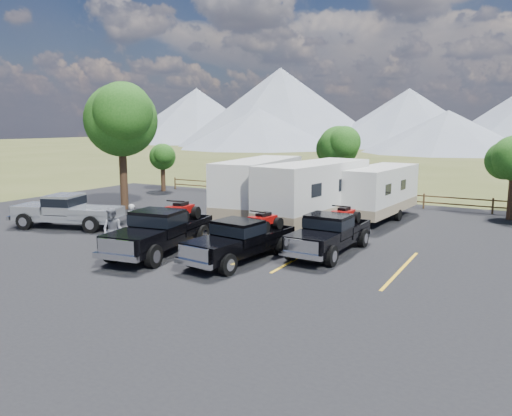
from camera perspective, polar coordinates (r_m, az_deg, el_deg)
The scene contains 17 objects.
ground at distance 18.13m, azimuth -5.83°, elevation -7.64°, with size 320.00×320.00×0.00m, color #454E21.
asphalt_lot at distance 20.55m, azimuth -1.01°, elevation -5.47°, with size 44.00×34.00×0.04m, color black.
stall_lines at distance 21.39m, azimuth 0.35°, elevation -4.80°, with size 12.12×5.50×0.01m.
tree_big_nw at distance 32.34m, azimuth -15.19°, elevation 9.66°, with size 5.54×5.18×7.84m.
tree_north at distance 35.31m, azimuth 9.37°, elevation 6.96°, with size 3.46×3.24×5.25m.
tree_nw_small at distance 40.68m, azimuth -10.65°, elevation 5.76°, with size 2.59×2.43×3.85m.
rail_fence at distance 33.94m, azimuth 15.32°, elevation 1.17°, with size 36.12×0.12×1.00m.
mountain_range at distance 121.43m, azimuth 21.26°, elevation 10.09°, with size 209.00×71.00×20.00m.
rig_left at distance 21.14m, azimuth -10.76°, elevation -2.43°, with size 2.78×6.30×2.03m.
rig_center at distance 19.58m, azimuth -1.66°, elevation -3.52°, with size 2.45×5.64×1.82m.
rig_right at distance 20.97m, azimuth 8.49°, elevation -2.71°, with size 2.10×5.58×1.84m.
trailer_left at distance 27.96m, azimuth 0.35°, elevation 2.27°, with size 3.43×9.77×3.38m.
trailer_center at distance 25.87m, azimuth 6.64°, elevation 1.63°, with size 3.50×9.79×3.38m.
trailer_right at distance 28.68m, azimuth 13.91°, elevation 1.76°, with size 2.81×8.62×2.98m.
pickup_silver at distance 27.55m, azimuth -20.76°, elevation -0.27°, with size 6.08×3.50×1.74m.
person_a at distance 24.22m, azimuth -13.95°, elevation -1.43°, with size 0.59×0.39×1.62m, color silver.
person_b at distance 21.59m, azimuth -16.07°, elevation -2.49°, with size 0.91×0.71×1.88m, color slate.
Camera 1 is at (10.02, -14.14, 5.34)m, focal length 35.00 mm.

